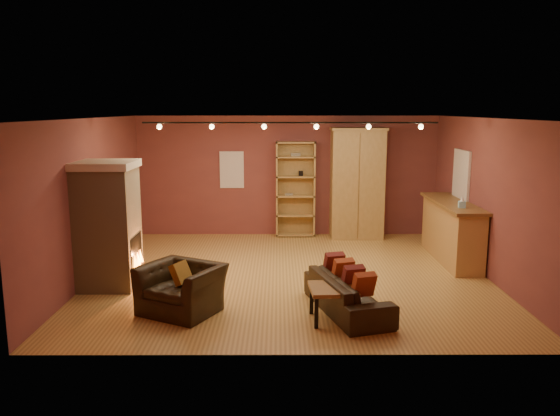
{
  "coord_description": "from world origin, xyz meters",
  "views": [
    {
      "loc": [
        -0.21,
        -9.48,
        2.97
      ],
      "look_at": [
        -0.18,
        0.2,
        1.19
      ],
      "focal_mm": 35.0,
      "sensor_mm": 36.0,
      "label": 1
    }
  ],
  "objects_px": {
    "bar_counter": "(452,231)",
    "coffee_table": "(333,292)",
    "bookcase": "(295,188)",
    "loveseat": "(347,287)",
    "fireplace": "(108,225)",
    "armoire": "(357,183)",
    "armchair": "(181,281)"
  },
  "relations": [
    {
      "from": "bar_counter",
      "to": "coffee_table",
      "type": "height_order",
      "value": "bar_counter"
    },
    {
      "from": "armoire",
      "to": "coffee_table",
      "type": "bearing_deg",
      "value": -101.55
    },
    {
      "from": "fireplace",
      "to": "armoire",
      "type": "height_order",
      "value": "armoire"
    },
    {
      "from": "fireplace",
      "to": "armchair",
      "type": "distance_m",
      "value": 1.93
    },
    {
      "from": "armoire",
      "to": "armchair",
      "type": "height_order",
      "value": "armoire"
    },
    {
      "from": "bookcase",
      "to": "loveseat",
      "type": "xyz_separation_m",
      "value": [
        0.62,
        -4.92,
        -0.75
      ]
    },
    {
      "from": "loveseat",
      "to": "armchair",
      "type": "height_order",
      "value": "armchair"
    },
    {
      "from": "armchair",
      "to": "coffee_table",
      "type": "height_order",
      "value": "armchair"
    },
    {
      "from": "loveseat",
      "to": "armchair",
      "type": "relative_size",
      "value": 1.49
    },
    {
      "from": "bar_counter",
      "to": "armchair",
      "type": "bearing_deg",
      "value": -150.21
    },
    {
      "from": "armchair",
      "to": "coffee_table",
      "type": "distance_m",
      "value": 2.23
    },
    {
      "from": "fireplace",
      "to": "armchair",
      "type": "relative_size",
      "value": 1.64
    },
    {
      "from": "armchair",
      "to": "fireplace",
      "type": "bearing_deg",
      "value": 166.81
    },
    {
      "from": "bookcase",
      "to": "armchair",
      "type": "xyz_separation_m",
      "value": [
        -1.83,
        -4.93,
        -0.65
      ]
    },
    {
      "from": "bar_counter",
      "to": "loveseat",
      "type": "relative_size",
      "value": 1.28
    },
    {
      "from": "bookcase",
      "to": "armoire",
      "type": "distance_m",
      "value": 1.43
    },
    {
      "from": "armoire",
      "to": "armchair",
      "type": "xyz_separation_m",
      "value": [
        -3.23,
        -4.72,
        -0.8
      ]
    },
    {
      "from": "bar_counter",
      "to": "loveseat",
      "type": "bearing_deg",
      "value": -130.93
    },
    {
      "from": "bar_counter",
      "to": "loveseat",
      "type": "height_order",
      "value": "bar_counter"
    },
    {
      "from": "bookcase",
      "to": "bar_counter",
      "type": "bearing_deg",
      "value": -35.66
    },
    {
      "from": "armchair",
      "to": "bookcase",
      "type": "bearing_deg",
      "value": 96.97
    },
    {
      "from": "armoire",
      "to": "bookcase",
      "type": "bearing_deg",
      "value": 171.66
    },
    {
      "from": "bookcase",
      "to": "coffee_table",
      "type": "distance_m",
      "value": 5.33
    },
    {
      "from": "armchair",
      "to": "loveseat",
      "type": "bearing_deg",
      "value": 27.62
    },
    {
      "from": "loveseat",
      "to": "armoire",
      "type": "bearing_deg",
      "value": -25.66
    },
    {
      "from": "coffee_table",
      "to": "bookcase",
      "type": "bearing_deg",
      "value": 94.04
    },
    {
      "from": "bookcase",
      "to": "coffee_table",
      "type": "bearing_deg",
      "value": -85.96
    },
    {
      "from": "bookcase",
      "to": "loveseat",
      "type": "height_order",
      "value": "bookcase"
    },
    {
      "from": "loveseat",
      "to": "armchair",
      "type": "xyz_separation_m",
      "value": [
        -2.45,
        -0.01,
        0.1
      ]
    },
    {
      "from": "armoire",
      "to": "armchair",
      "type": "relative_size",
      "value": 1.97
    },
    {
      "from": "bookcase",
      "to": "bar_counter",
      "type": "height_order",
      "value": "bookcase"
    },
    {
      "from": "armchair",
      "to": "coffee_table",
      "type": "relative_size",
      "value": 1.87
    }
  ]
}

